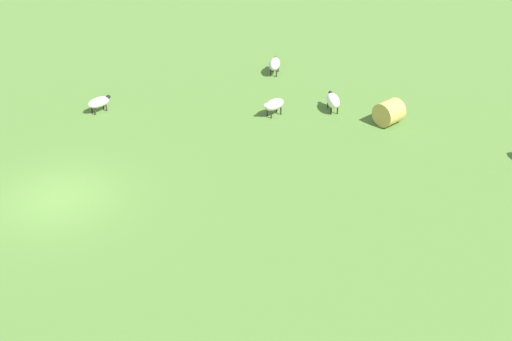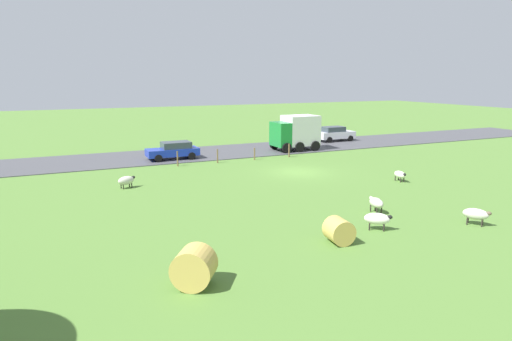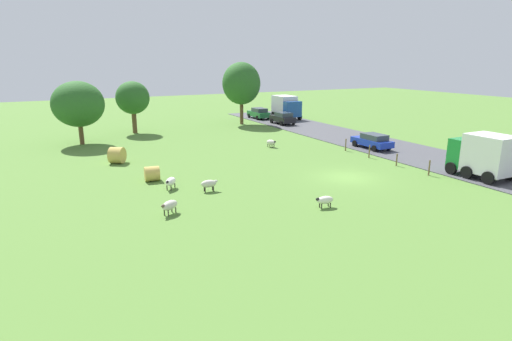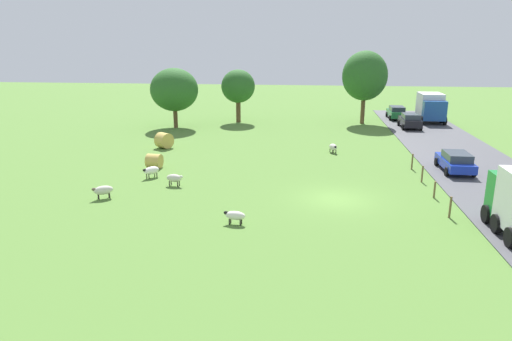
{
  "view_description": "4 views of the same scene",
  "coord_description": "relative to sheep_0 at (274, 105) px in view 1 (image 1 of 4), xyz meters",
  "views": [
    {
      "loc": [
        12.14,
        21.2,
        15.31
      ],
      "look_at": [
        -5.65,
        5.08,
        0.78
      ],
      "focal_mm": 51.07,
      "sensor_mm": 36.0,
      "label": 1
    },
    {
      "loc": [
        -29.1,
        16.87,
        7.12
      ],
      "look_at": [
        -3.53,
        5.2,
        1.24
      ],
      "focal_mm": 31.51,
      "sensor_mm": 36.0,
      "label": 2
    },
    {
      "loc": [
        -20.44,
        -24.59,
        8.84
      ],
      "look_at": [
        -7.5,
        0.88,
        1.24
      ],
      "focal_mm": 29.34,
      "sensor_mm": 36.0,
      "label": 3
    },
    {
      "loc": [
        -1.79,
        -27.79,
        9.42
      ],
      "look_at": [
        -5.32,
        2.13,
        1.09
      ],
      "focal_mm": 32.58,
      "sensor_mm": 36.0,
      "label": 4
    }
  ],
  "objects": [
    {
      "name": "hay_bale_0",
      "position": [
        -2.88,
        4.38,
        0.0
      ],
      "size": [
        1.2,
        1.23,
        1.11
      ],
      "primitive_type": "cylinder",
      "rotation": [
        1.57,
        0.0,
        1.46
      ],
      "color": "tan",
      "rests_on": "ground_plane"
    },
    {
      "name": "ground_plane",
      "position": [
        10.83,
        -1.5,
        -0.55
      ],
      "size": [
        160.0,
        160.0,
        0.0
      ],
      "primitive_type": "plane",
      "color": "#517A33"
    },
    {
      "name": "sheep_2",
      "position": [
        -3.64,
        -3.11,
        0.0
      ],
      "size": [
        1.29,
        1.11,
        0.83
      ],
      "color": "beige",
      "rests_on": "ground_plane"
    },
    {
      "name": "sheep_3",
      "position": [
        5.19,
        -6.31,
        -0.07
      ],
      "size": [
        1.24,
        0.61,
        0.73
      ],
      "color": "silver",
      "rests_on": "ground_plane"
    },
    {
      "name": "sheep_1",
      "position": [
        -2.21,
        1.74,
        -0.01
      ],
      "size": [
        1.19,
        1.28,
        0.83
      ],
      "color": "white",
      "rests_on": "ground_plane"
    },
    {
      "name": "sheep_0",
      "position": [
        0.0,
        0.0,
        0.0
      ],
      "size": [
        1.22,
        0.65,
        0.82
      ],
      "color": "beige",
      "rests_on": "ground_plane"
    }
  ]
}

